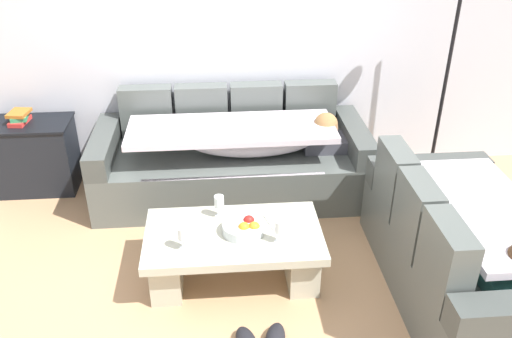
{
  "coord_description": "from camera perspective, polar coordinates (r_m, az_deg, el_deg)",
  "views": [
    {
      "loc": [
        0.04,
        -2.48,
        2.51
      ],
      "look_at": [
        0.33,
        1.04,
        0.55
      ],
      "focal_mm": 37.55,
      "sensor_mm": 36.0,
      "label": 1
    }
  ],
  "objects": [
    {
      "name": "wine_glass_near_right",
      "position": [
        3.49,
        2.53,
        -6.24
      ],
      "size": [
        0.07,
        0.07,
        0.17
      ],
      "color": "silver",
      "rests_on": "coffee_table"
    },
    {
      "name": "couch_near_window",
      "position": [
        3.79,
        21.23,
        -8.26
      ],
      "size": [
        0.92,
        1.71,
        0.88
      ],
      "rotation": [
        0.0,
        0.0,
        1.57
      ],
      "color": "#535A56",
      "rests_on": "ground_plane"
    },
    {
      "name": "wine_glass_far_back",
      "position": [
        3.74,
        -3.95,
        -3.58
      ],
      "size": [
        0.07,
        0.07,
        0.17
      ],
      "color": "silver",
      "rests_on": "coffee_table"
    },
    {
      "name": "book_stack_on_cabinet",
      "position": [
        4.98,
        -23.89,
        5.06
      ],
      "size": [
        0.18,
        0.23,
        0.1
      ],
      "color": "red",
      "rests_on": "side_cabinet"
    },
    {
      "name": "fruit_bowl",
      "position": [
        3.62,
        -1.25,
        -6.24
      ],
      "size": [
        0.28,
        0.28,
        0.1
      ],
      "color": "silver",
      "rests_on": "coffee_table"
    },
    {
      "name": "couch_along_wall",
      "position": [
        4.65,
        -2.18,
        1.08
      ],
      "size": [
        2.31,
        0.92,
        0.88
      ],
      "color": "#535A56",
      "rests_on": "ground_plane"
    },
    {
      "name": "floor_lamp",
      "position": [
        4.83,
        19.51,
        10.64
      ],
      "size": [
        0.33,
        0.31,
        1.95
      ],
      "color": "black",
      "rests_on": "ground_plane"
    },
    {
      "name": "side_cabinet",
      "position": [
        5.11,
        -22.6,
        1.3
      ],
      "size": [
        0.72,
        0.44,
        0.64
      ],
      "color": "black",
      "rests_on": "ground_plane"
    },
    {
      "name": "coffee_table",
      "position": [
        3.73,
        -2.37,
        -8.53
      ],
      "size": [
        1.2,
        0.68,
        0.38
      ],
      "color": "#B8B8A2",
      "rests_on": "ground_plane"
    },
    {
      "name": "open_magazine",
      "position": [
        3.76,
        3.38,
        -5.39
      ],
      "size": [
        0.32,
        0.28,
        0.01
      ],
      "primitive_type": "cube",
      "rotation": [
        0.0,
        0.0,
        0.26
      ],
      "color": "white",
      "rests_on": "coffee_table"
    },
    {
      "name": "ground_plane",
      "position": [
        3.53,
        -4.09,
        -16.42
      ],
      "size": [
        14.0,
        14.0,
        0.0
      ],
      "primitive_type": "plane",
      "color": "tan"
    },
    {
      "name": "wine_glass_near_left",
      "position": [
        3.46,
        -7.78,
        -6.9
      ],
      "size": [
        0.07,
        0.07,
        0.17
      ],
      "color": "silver",
      "rests_on": "coffee_table"
    },
    {
      "name": "back_wall",
      "position": [
        4.77,
        -5.23,
        14.88
      ],
      "size": [
        9.0,
        0.1,
        2.7
      ],
      "primitive_type": "cube",
      "color": "silver",
      "rests_on": "ground_plane"
    }
  ]
}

